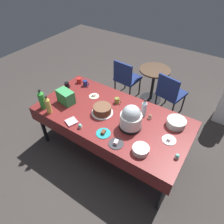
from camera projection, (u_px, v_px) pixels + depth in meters
The scene contains 26 objects.
ground at pixel (112, 148), 3.30m from camera, with size 9.00×9.00×0.00m, color #383330.
potluck_table at pixel (112, 118), 2.84m from camera, with size 2.20×1.10×0.75m.
frosted_layer_cake at pixel (102, 110), 2.79m from camera, with size 0.31×0.31×0.12m.
slow_cooker at pixel (131, 118), 2.51m from camera, with size 0.29×0.29×0.35m.
glass_salad_bowl at pixel (176, 123), 2.61m from camera, with size 0.25×0.25×0.10m, color #B2C6BC.
ceramic_snack_bowl at pixel (141, 150), 2.29m from camera, with size 0.20×0.20×0.08m, color silver.
dessert_plate_white at pixel (169, 140), 2.44m from camera, with size 0.17×0.17×0.04m.
dessert_plate_cream at pixel (94, 96), 3.12m from camera, with size 0.16×0.16×0.05m.
dessert_plate_teal at pixel (103, 133), 2.53m from camera, with size 0.19×0.19×0.04m.
dessert_plate_charcoal at pixel (116, 143), 2.40m from camera, with size 0.19×0.19×0.05m.
cupcake_cocoa at pixel (80, 126), 2.59m from camera, with size 0.05×0.05×0.07m.
cupcake_vanilla at pixel (150, 117), 2.72m from camera, with size 0.05×0.05×0.07m.
cupcake_mint at pixel (177, 156), 2.23m from camera, with size 0.05×0.05×0.07m.
cupcake_berry at pixel (128, 111), 2.82m from camera, with size 0.05×0.05×0.07m.
soda_bottle_ginger_ale at pixel (48, 105), 2.75m from camera, with size 0.07×0.07×0.29m.
soda_bottle_water at pixel (144, 108), 2.71m from camera, with size 0.07×0.07×0.28m.
soda_bottle_lime_soda at pixel (42, 100), 2.82m from camera, with size 0.09×0.09×0.32m.
coffee_mug_olive at pixel (117, 101), 2.98m from camera, with size 0.11×0.07×0.08m.
coffee_mug_navy at pixel (85, 83), 3.32m from camera, with size 0.12×0.08×0.09m.
coffee_mug_black at pixel (67, 85), 3.27m from camera, with size 0.12×0.07×0.10m.
coffee_mug_red at pixel (79, 81), 3.39m from camera, with size 0.11×0.07×0.08m.
soda_carton at pixel (66, 97), 2.95m from camera, with size 0.26×0.16×0.20m, color #338C4C.
paper_napkin_stack at pixel (71, 122), 2.68m from camera, with size 0.14×0.14×0.02m, color pink.
maroon_chair_left at pixel (126, 77), 4.05m from camera, with size 0.47×0.47×0.85m.
maroon_chair_right at pixel (170, 92), 3.66m from camera, with size 0.53×0.53×0.85m.
round_cafe_table at pixel (154, 79), 3.97m from camera, with size 0.60×0.60×0.72m.
Camera 1 is at (1.15, -1.73, 2.63)m, focal length 31.96 mm.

